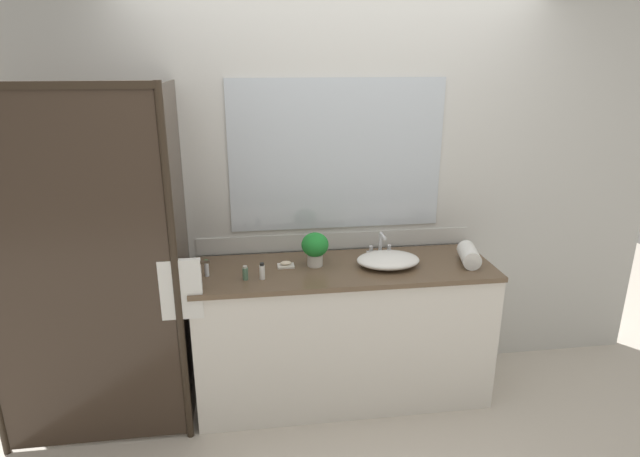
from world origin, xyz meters
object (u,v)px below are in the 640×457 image
object	(u,v)px
sink_basin	(388,260)
potted_plant	(315,247)
amenity_bottle_body_wash	(245,273)
faucet	(381,247)
amenity_bottle_shampoo	(207,268)
amenity_bottle_conditioner	(262,271)
rolled_towel_near_edge	(469,255)
soap_dish	(286,265)

from	to	relation	value
sink_basin	potted_plant	bearing A→B (deg)	171.71
potted_plant	amenity_bottle_body_wash	distance (m)	0.45
faucet	amenity_bottle_shampoo	world-z (taller)	faucet
sink_basin	amenity_bottle_body_wash	distance (m)	0.86
potted_plant	amenity_bottle_conditioner	world-z (taller)	potted_plant
faucet	rolled_towel_near_edge	distance (m)	0.54
rolled_towel_near_edge	amenity_bottle_conditioner	bearing A→B (deg)	-177.10
faucet	potted_plant	size ratio (longest dim) A/B	0.82
sink_basin	amenity_bottle_conditioner	xyz separation A→B (m)	(-0.76, -0.10, 0.01)
amenity_bottle_conditioner	amenity_bottle_body_wash	size ratio (longest dim) A/B	1.18
amenity_bottle_conditioner	amenity_bottle_body_wash	distance (m)	0.10
amenity_bottle_shampoo	soap_dish	bearing A→B (deg)	9.64
potted_plant	amenity_bottle_conditioner	size ratio (longest dim) A/B	2.10
sink_basin	amenity_bottle_body_wash	size ratio (longest dim) A/B	4.57
sink_basin	faucet	size ratio (longest dim) A/B	2.25
amenity_bottle_body_wash	amenity_bottle_shampoo	bearing A→B (deg)	160.05
sink_basin	potted_plant	world-z (taller)	potted_plant
amenity_bottle_shampoo	amenity_bottle_body_wash	bearing A→B (deg)	-19.95
potted_plant	sink_basin	bearing A→B (deg)	-8.29
soap_dish	faucet	bearing A→B (deg)	11.24
sink_basin	soap_dish	bearing A→B (deg)	173.82
sink_basin	amenity_bottle_conditioner	distance (m)	0.77
faucet	rolled_towel_near_edge	world-z (taller)	faucet
amenity_bottle_shampoo	amenity_bottle_conditioner	size ratio (longest dim) A/B	1.02
soap_dish	amenity_bottle_conditioner	distance (m)	0.22
sink_basin	amenity_bottle_conditioner	bearing A→B (deg)	-172.79
amenity_bottle_body_wash	soap_dish	bearing A→B (deg)	33.21
amenity_bottle_shampoo	rolled_towel_near_edge	distance (m)	1.57
rolled_towel_near_edge	potted_plant	bearing A→B (deg)	174.11
faucet	soap_dish	xyz separation A→B (m)	(-0.61, -0.12, -0.03)
potted_plant	amenity_bottle_body_wash	bearing A→B (deg)	-159.67
sink_basin	faucet	world-z (taller)	faucet
potted_plant	amenity_bottle_conditioner	distance (m)	0.37
amenity_bottle_body_wash	rolled_towel_near_edge	distance (m)	1.35
rolled_towel_near_edge	soap_dish	bearing A→B (deg)	174.90
soap_dish	amenity_bottle_body_wash	world-z (taller)	amenity_bottle_body_wash
faucet	amenity_bottle_body_wash	xyz separation A→B (m)	(-0.86, -0.28, -0.01)
potted_plant	amenity_bottle_shampoo	distance (m)	0.65
amenity_bottle_body_wash	rolled_towel_near_edge	world-z (taller)	rolled_towel_near_edge
rolled_towel_near_edge	sink_basin	bearing A→B (deg)	176.25
soap_dish	amenity_bottle_conditioner	xyz separation A→B (m)	(-0.15, -0.16, 0.03)
faucet	amenity_bottle_conditioner	xyz separation A→B (m)	(-0.76, -0.28, -0.00)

